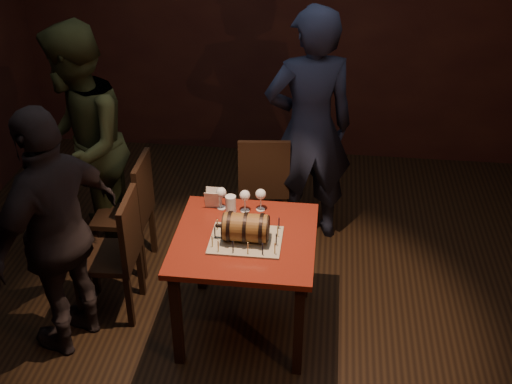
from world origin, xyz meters
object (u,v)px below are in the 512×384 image
wine_glass_mid (245,196)px  person_back (309,129)px  chair_back (264,182)px  chair_left_rear (132,207)px  person_left_front (58,233)px  wine_glass_right (261,195)px  pint_of_ale (231,206)px  chair_left_front (118,249)px  person_left_rear (81,147)px  barrel_cake (246,228)px  wine_glass_left (221,193)px  pub_table (245,251)px

wine_glass_mid → person_back: 0.97m
wine_glass_mid → chair_back: size_ratio=0.17×
chair_left_rear → person_left_front: (-0.19, -0.84, 0.32)m
chair_back → person_back: (0.34, 0.08, 0.44)m
wine_glass_right → chair_left_rear: chair_left_rear is taller
pint_of_ale → wine_glass_right: bearing=26.7°
wine_glass_right → chair_left_front: bearing=-164.9°
chair_left_front → person_left_front: size_ratio=0.55×
chair_left_front → person_back: bearing=42.3°
person_left_rear → chair_left_rear: bearing=55.8°
barrel_cake → pint_of_ale: barrel_cake is taller
chair_back → person_left_rear: 1.44m
barrel_cake → chair_left_front: barrel_cake is taller
person_back → person_left_rear: bearing=-1.7°
wine_glass_right → chair_back: bearing=94.6°
person_back → wine_glass_left: bearing=41.7°
wine_glass_right → pint_of_ale: 0.22m
person_left_rear → barrel_cake: bearing=45.8°
pint_of_ale → wine_glass_mid: bearing=38.0°
person_left_rear → wine_glass_mid: bearing=57.3°
wine_glass_mid → person_left_front: bearing=-153.5°
pint_of_ale → person_left_rear: (-1.21, 0.52, 0.11)m
wine_glass_right → pint_of_ale: size_ratio=1.07×
barrel_cake → wine_glass_mid: 0.35m
wine_glass_left → wine_glass_mid: bearing=-5.9°
chair_left_rear → person_left_front: size_ratio=0.55×
person_left_front → person_left_rear: bearing=-144.7°
pub_table → chair_left_rear: (-0.94, 0.60, -0.12)m
chair_left_rear → person_left_rear: bearing=159.3°
barrel_cake → chair_left_front: bearing=172.5°
pint_of_ale → chair_back: size_ratio=0.16×
chair_back → person_left_front: 1.78m
barrel_cake → wine_glass_left: 0.42m
wine_glass_right → person_left_rear: person_left_rear is taller
wine_glass_right → person_left_rear: size_ratio=0.09×
barrel_cake → chair_back: (-0.01, 1.15, -0.33)m
wine_glass_left → chair_left_front: size_ratio=0.17×
pub_table → chair_back: bearing=90.0°
barrel_cake → chair_left_rear: bearing=145.7°
pub_table → wine_glass_right: bearing=79.1°
barrel_cake → wine_glass_right: bearing=82.2°
wine_glass_left → wine_glass_mid: 0.16m
barrel_cake → wine_glass_left: bearing=120.7°
wine_glass_left → person_left_rear: (-1.13, 0.43, 0.06)m
wine_glass_left → barrel_cake: bearing=-59.3°
wine_glass_mid → person_left_rear: 1.37m
pub_table → person_back: (0.34, 1.19, 0.33)m
pint_of_ale → wine_glass_left: bearing=132.6°
wine_glass_right → pint_of_ale: wine_glass_right is taller
wine_glass_right → chair_left_rear: (-1.00, 0.27, -0.35)m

